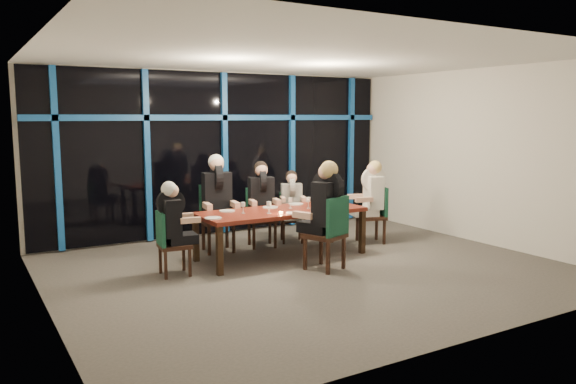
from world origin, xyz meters
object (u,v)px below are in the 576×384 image
chair_far_mid (261,214)px  chair_end_right (376,211)px  chair_end_left (169,240)px  diner_near_mid (325,199)px  diner_end_left (173,214)px  chair_far_right (291,214)px  diner_far_mid (262,191)px  diner_far_left (217,189)px  diner_end_right (372,190)px  dining_table (281,214)px  chair_near_mid (330,229)px  wine_bottle (342,199)px  diner_far_right (292,196)px  chair_far_left (216,214)px  water_pitcher (323,202)px

chair_far_mid → chair_end_right: size_ratio=1.01×
chair_far_mid → chair_end_left: bearing=-138.9°
chair_end_right → diner_near_mid: (-1.74, -0.99, 0.47)m
diner_end_left → chair_far_right: bearing=-62.2°
chair_end_left → chair_far_mid: bearing=-57.7°
chair_end_right → diner_far_mid: bearing=-93.4°
diner_far_left → diner_end_right: 2.66m
chair_far_right → chair_end_right: 1.47m
diner_end_right → diner_near_mid: (-1.67, -1.02, 0.09)m
diner_end_left → diner_near_mid: size_ratio=0.84×
diner_far_left → diner_near_mid: 1.98m
dining_table → chair_far_mid: bearing=83.3°
chair_far_right → chair_end_right: (1.20, -0.84, 0.07)m
chair_near_mid → chair_end_left: bearing=-44.5°
chair_far_right → diner_end_right: size_ratio=0.90×
chair_end_left → diner_end_right: (3.69, 0.19, 0.43)m
chair_end_right → wine_bottle: wine_bottle is taller
diner_end_left → diner_far_right: bearing=-63.3°
chair_far_left → diner_far_left: size_ratio=1.03×
chair_far_right → diner_far_right: 0.35m
chair_far_mid → chair_far_left: bearing=-170.2°
diner_end_left → diner_near_mid: bearing=-107.1°
chair_far_mid → water_pitcher: size_ratio=5.26×
diner_end_right → water_pitcher: size_ratio=5.09×
diner_end_right → diner_near_mid: 1.95m
diner_end_right → diner_near_mid: diner_near_mid is taller
diner_near_mid → wine_bottle: (0.86, 0.78, -0.15)m
chair_far_mid → water_pitcher: chair_far_mid is taller
dining_table → chair_end_right: (1.93, 0.06, -0.14)m
chair_end_left → diner_near_mid: size_ratio=0.86×
diner_far_mid → diner_far_right: 0.63m
diner_far_right → dining_table: bearing=-105.6°
diner_far_mid → diner_end_left: bearing=-139.6°
diner_far_left → diner_near_mid: diner_far_left is taller
chair_end_left → wine_bottle: (2.89, -0.05, 0.37)m
chair_end_left → water_pitcher: 2.53m
chair_end_right → diner_far_right: bearing=-104.0°
wine_bottle → dining_table: bearing=171.9°
chair_far_right → water_pitcher: 1.15m
chair_end_left → diner_end_left: 0.36m
chair_far_left → chair_near_mid: size_ratio=1.01×
chair_far_right → diner_far_mid: size_ratio=0.89×
dining_table → chair_end_right: size_ratio=2.67×
chair_far_right → diner_end_right: bearing=-12.0°
dining_table → chair_near_mid: (0.21, -1.01, -0.09)m
chair_near_mid → diner_end_right: bearing=-166.6°
chair_far_left → diner_end_right: bearing=-9.4°
diner_far_right → wine_bottle: size_ratio=2.79×
diner_far_right → wine_bottle: (0.35, -0.99, 0.05)m
chair_near_mid → diner_end_right: diner_end_right is taller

